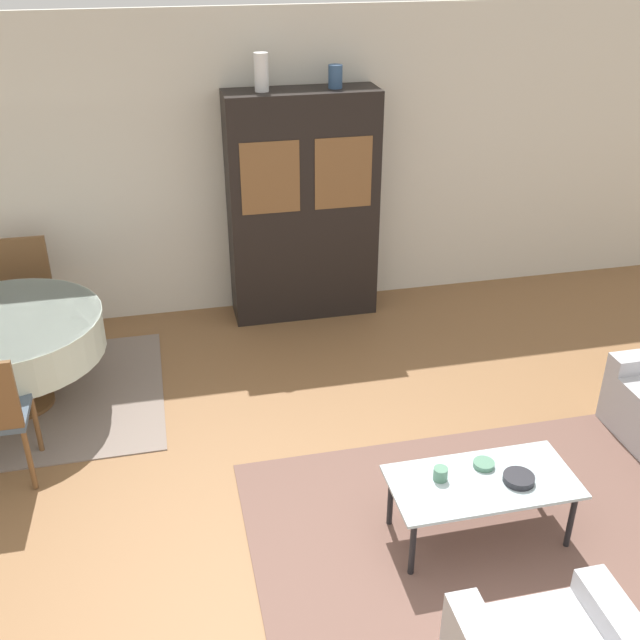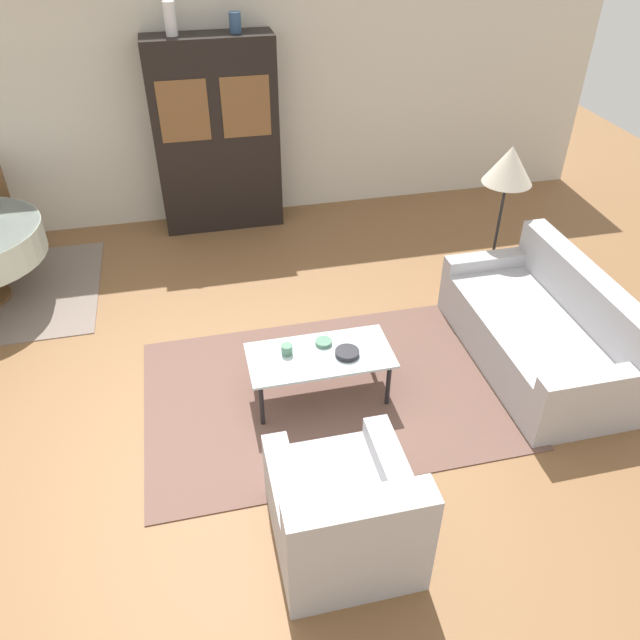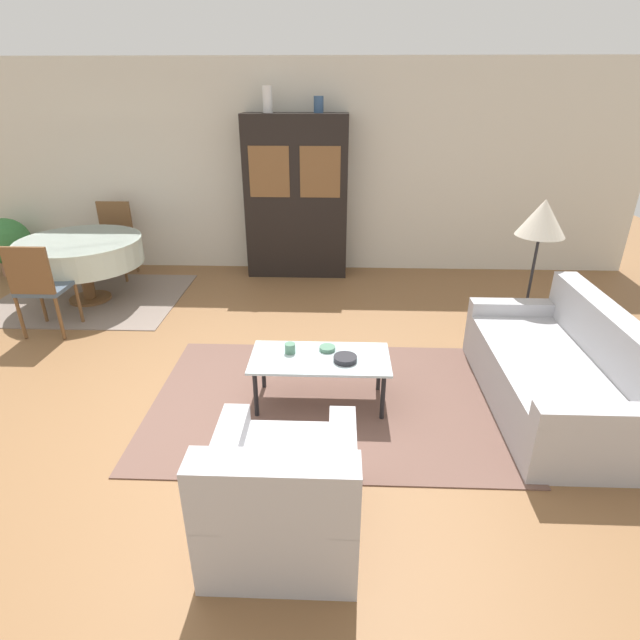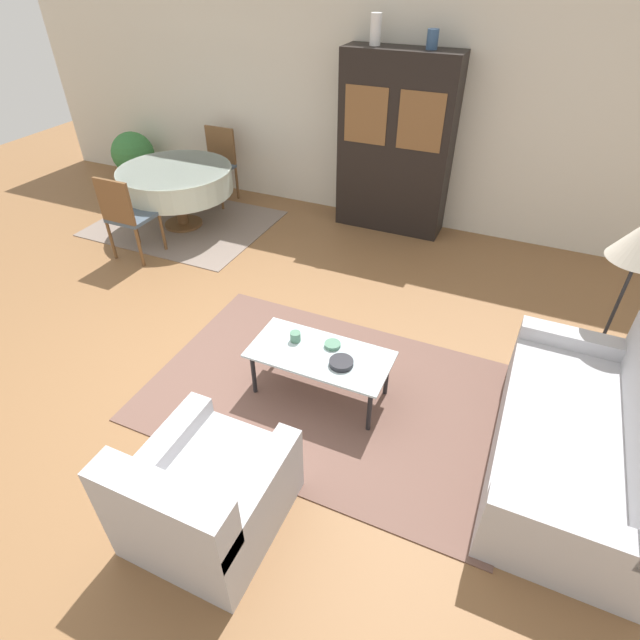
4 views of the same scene
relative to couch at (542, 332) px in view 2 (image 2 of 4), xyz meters
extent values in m
plane|color=brown|center=(-2.80, -0.24, -0.29)|extent=(14.00, 14.00, 0.00)
cube|color=beige|center=(-2.80, 3.39, 1.06)|extent=(10.00, 0.06, 2.70)
cube|color=brown|center=(-1.82, -0.02, -0.29)|extent=(2.89, 1.91, 0.01)
cube|color=#B2B2B7|center=(-0.06, 0.00, -0.07)|extent=(0.93, 1.85, 0.44)
cube|color=#B2B2B7|center=(0.31, 0.00, 0.34)|extent=(0.20, 1.85, 0.39)
cube|color=#B2B2B7|center=(-0.06, -0.84, 0.21)|extent=(0.93, 0.16, 0.12)
cube|color=#B2B2B7|center=(-0.06, 0.84, 0.21)|extent=(0.93, 0.16, 0.12)
cube|color=#B2B2B7|center=(-2.05, -1.32, -0.08)|extent=(0.82, 0.91, 0.43)
cube|color=#B2B2B7|center=(-2.05, -1.68, 0.32)|extent=(0.82, 0.20, 0.37)
cube|color=#B2B2B7|center=(-2.38, -1.32, 0.20)|extent=(0.16, 0.91, 0.12)
cube|color=#B2B2B7|center=(-1.72, -1.32, 0.20)|extent=(0.16, 0.91, 0.12)
cylinder|color=black|center=(-2.38, -0.24, -0.09)|extent=(0.04, 0.04, 0.40)
cylinder|color=black|center=(-1.41, -0.24, -0.09)|extent=(0.04, 0.04, 0.40)
cylinder|color=black|center=(-2.38, 0.17, -0.09)|extent=(0.04, 0.04, 0.40)
cylinder|color=black|center=(-1.41, 0.17, -0.09)|extent=(0.04, 0.04, 0.40)
cube|color=silver|center=(-1.89, -0.03, 0.12)|extent=(1.10, 0.53, 0.02)
cube|color=black|center=(-2.32, 3.12, 0.74)|extent=(1.32, 0.42, 2.06)
cube|color=brown|center=(-2.64, 2.91, 1.10)|extent=(0.50, 0.01, 0.62)
cube|color=brown|center=(-2.00, 2.91, 1.10)|extent=(0.50, 0.01, 0.62)
cylinder|color=brown|center=(-4.56, 2.65, -0.06)|extent=(0.04, 0.04, 0.45)
cylinder|color=brown|center=(-4.56, 3.06, -0.06)|extent=(0.04, 0.04, 0.45)
cylinder|color=black|center=(0.12, 1.19, -0.28)|extent=(0.28, 0.28, 0.02)
cylinder|color=black|center=(0.12, 1.19, 0.27)|extent=(0.03, 0.03, 1.09)
cone|color=silver|center=(0.12, 1.19, 0.96)|extent=(0.45, 0.45, 0.34)
cylinder|color=#4C7A60|center=(-2.14, 0.03, 0.17)|extent=(0.08, 0.08, 0.08)
cylinder|color=#232328|center=(-1.70, -0.09, 0.15)|extent=(0.18, 0.18, 0.04)
cylinder|color=#4C7A60|center=(-1.84, 0.08, 0.15)|extent=(0.13, 0.13, 0.03)
cylinder|color=white|center=(-2.65, 3.12, 1.92)|extent=(0.12, 0.12, 0.31)
cylinder|color=#33517A|center=(-2.03, 3.12, 1.86)|extent=(0.12, 0.12, 0.19)
camera|label=1|loc=(-3.57, -3.14, 3.02)|focal=42.00mm
camera|label=2|loc=(-2.71, -3.58, 3.13)|focal=35.00mm
camera|label=3|loc=(-1.77, -3.45, 2.06)|focal=28.00mm
camera|label=4|loc=(-0.71, -2.68, 2.65)|focal=28.00mm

